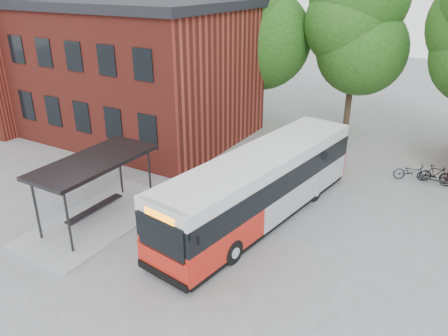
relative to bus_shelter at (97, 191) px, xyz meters
The scene contains 8 objects.
ground 4.83m from the bus_shelter, 12.53° to the left, with size 100.00×100.00×0.00m, color slate.
station_building 13.42m from the bus_shelter, 130.36° to the left, with size 18.40×10.40×8.50m, color maroon, non-canonical shape.
bus_shelter is the anchor object (origin of this frame).
tree_0 17.54m from the bus_shelter, 95.04° to the left, with size 7.92×7.92×11.00m, color #1D4913, non-canonical shape.
tree_1 19.19m from the bus_shelter, 73.01° to the left, with size 7.92×7.92×10.40m, color #1D4913, non-canonical shape.
city_bus 6.94m from the bus_shelter, 32.78° to the left, with size 2.53×11.85×3.01m, color red, non-canonical shape.
bicycle_0 15.66m from the bus_shelter, 45.89° to the left, with size 0.61×1.76×0.93m, color #1F2129.
bicycle_1 16.68m from the bus_shelter, 43.89° to the left, with size 0.44×1.54×0.93m, color black.
Camera 1 is at (8.48, -12.45, 9.74)m, focal length 35.00 mm.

